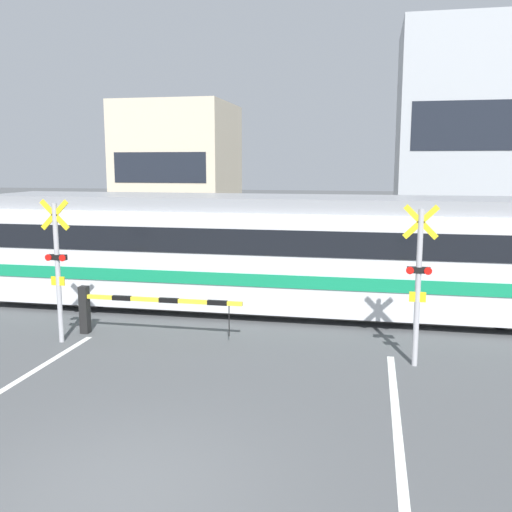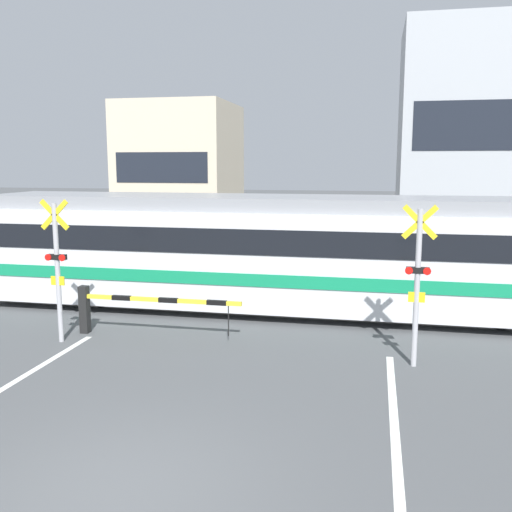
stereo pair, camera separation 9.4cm
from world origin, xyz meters
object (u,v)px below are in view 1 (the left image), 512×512
at_px(commuter_train, 290,250).
at_px(crossing_signal_left, 57,265).
at_px(crossing_barrier_far, 361,268).
at_px(pedestrian, 268,251).
at_px(crossing_signal_right, 418,278).
at_px(crossing_barrier_near, 124,305).

distance_m(commuter_train, crossing_signal_left, 6.02).
bearing_deg(crossing_barrier_far, pedestrian, 148.02).
bearing_deg(pedestrian, crossing_signal_left, -109.81).
distance_m(commuter_train, pedestrian, 5.25).
bearing_deg(pedestrian, commuter_train, -72.93).
bearing_deg(crossing_signal_right, crossing_signal_left, 180.00).
distance_m(commuter_train, crossing_signal_right, 4.87).
bearing_deg(commuter_train, crossing_signal_left, -141.01).
relative_size(crossing_barrier_near, crossing_signal_left, 1.22).
bearing_deg(crossing_barrier_near, crossing_barrier_far, 47.97).
relative_size(crossing_barrier_far, crossing_signal_left, 1.22).
bearing_deg(crossing_signal_right, commuter_train, 128.91).
bearing_deg(crossing_barrier_near, crossing_signal_left, -148.52).
relative_size(crossing_signal_left, pedestrian, 2.08).
bearing_deg(pedestrian, crossing_signal_right, -62.37).
bearing_deg(crossing_signal_left, crossing_barrier_far, 45.50).
bearing_deg(commuter_train, pedestrian, 107.07).
bearing_deg(pedestrian, crossing_barrier_far, -31.98).
height_order(crossing_signal_right, pedestrian, crossing_signal_right).
relative_size(crossing_barrier_near, crossing_signal_right, 1.22).
distance_m(crossing_barrier_far, pedestrian, 3.98).
bearing_deg(crossing_signal_left, crossing_barrier_near, 31.48).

